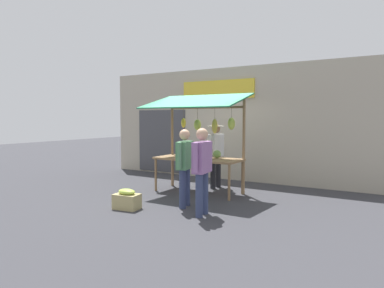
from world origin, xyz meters
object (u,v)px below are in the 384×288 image
vendor_with_sunhat (216,150)px  shopper_with_shopping_bag (202,165)px  shopper_in_striped_shirt (185,162)px  produce_crate_near (127,200)px  market_stall (200,132)px

vendor_with_sunhat → shopper_with_shopping_bag: 2.70m
shopper_in_striped_shirt → produce_crate_near: shopper_in_striped_shirt is taller
vendor_with_sunhat → produce_crate_near: bearing=-8.0°
market_stall → shopper_with_shopping_bag: size_ratio=1.48×
vendor_with_sunhat → produce_crate_near: (0.58, 2.90, -0.83)m
vendor_with_sunhat → market_stall: bearing=-4.0°
market_stall → produce_crate_near: bearing=77.4°
shopper_in_striped_shirt → shopper_with_shopping_bag: bearing=-133.2°
market_stall → shopper_in_striped_shirt: bearing=107.6°
market_stall → shopper_in_striped_shirt: size_ratio=1.52×
vendor_with_sunhat → produce_crate_near: vendor_with_sunhat is taller
vendor_with_sunhat → produce_crate_near: 3.07m
market_stall → shopper_in_striped_shirt: (-0.45, 1.42, -0.58)m
vendor_with_sunhat → shopper_in_striped_shirt: (-0.36, 2.13, -0.07)m
market_stall → shopper_in_striped_shirt: market_stall is taller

